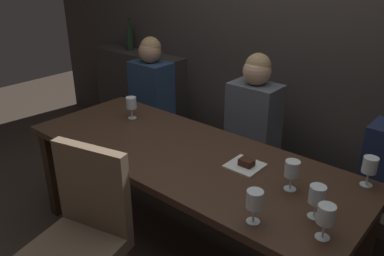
# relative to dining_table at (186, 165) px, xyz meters

# --- Properties ---
(ground) EXTENTS (9.00, 9.00, 0.00)m
(ground) POSITION_rel_dining_table_xyz_m (0.00, 0.00, -0.65)
(ground) COLOR #382D26
(back_wall_tiled) EXTENTS (6.00, 0.12, 3.00)m
(back_wall_tiled) POSITION_rel_dining_table_xyz_m (0.00, 1.22, 0.85)
(back_wall_tiled) COLOR #383330
(back_wall_tiled) RESTS_ON ground
(back_counter) EXTENTS (1.10, 0.28, 0.95)m
(back_counter) POSITION_rel_dining_table_xyz_m (-1.55, 1.04, -0.18)
(back_counter) COLOR #2F2B29
(back_counter) RESTS_ON ground
(dining_table) EXTENTS (2.20, 0.84, 0.74)m
(dining_table) POSITION_rel_dining_table_xyz_m (0.00, 0.00, 0.00)
(dining_table) COLOR #342217
(dining_table) RESTS_ON ground
(banquette_bench) EXTENTS (2.50, 0.44, 0.45)m
(banquette_bench) POSITION_rel_dining_table_xyz_m (0.00, 0.70, -0.42)
(banquette_bench) COLOR #312A23
(banquette_bench) RESTS_ON ground
(chair_near_side) EXTENTS (0.53, 0.53, 0.98)m
(chair_near_side) POSITION_rel_dining_table_xyz_m (-0.08, -0.72, -0.09)
(chair_near_side) COLOR #3D281C
(chair_near_side) RESTS_ON ground
(diner_redhead) EXTENTS (0.36, 0.24, 0.77)m
(diner_redhead) POSITION_rel_dining_table_xyz_m (-1.03, 0.71, 0.16)
(diner_redhead) COLOR navy
(diner_redhead) RESTS_ON banquette_bench
(diner_bearded) EXTENTS (0.36, 0.24, 0.79)m
(diner_bearded) POSITION_rel_dining_table_xyz_m (0.05, 0.70, 0.17)
(diner_bearded) COLOR #4C515B
(diner_bearded) RESTS_ON banquette_bench
(wine_bottle_dark_red) EXTENTS (0.08, 0.08, 0.33)m
(wine_bottle_dark_red) POSITION_rel_dining_table_xyz_m (-1.69, 1.06, 0.42)
(wine_bottle_dark_red) COLOR black
(wine_bottle_dark_red) RESTS_ON back_counter
(wine_glass_near_right) EXTENTS (0.08, 0.08, 0.16)m
(wine_glass_near_right) POSITION_rel_dining_table_xyz_m (0.68, 0.04, 0.20)
(wine_glass_near_right) COLOR silver
(wine_glass_near_right) RESTS_ON dining_table
(wine_glass_near_left) EXTENTS (0.08, 0.08, 0.16)m
(wine_glass_near_left) POSITION_rel_dining_table_xyz_m (0.88, -0.10, 0.20)
(wine_glass_near_left) COLOR silver
(wine_glass_near_left) RESTS_ON dining_table
(wine_glass_center_front) EXTENTS (0.08, 0.08, 0.16)m
(wine_glass_center_front) POSITION_rel_dining_table_xyz_m (0.97, 0.34, 0.20)
(wine_glass_center_front) COLOR silver
(wine_glass_center_front) RESTS_ON dining_table
(wine_glass_end_right) EXTENTS (0.08, 0.08, 0.16)m
(wine_glass_end_right) POSITION_rel_dining_table_xyz_m (0.69, -0.31, 0.20)
(wine_glass_end_right) COLOR silver
(wine_glass_end_right) RESTS_ON dining_table
(wine_glass_center_back) EXTENTS (0.08, 0.08, 0.16)m
(wine_glass_center_back) POSITION_rel_dining_table_xyz_m (-0.67, 0.16, 0.20)
(wine_glass_center_back) COLOR silver
(wine_glass_center_back) RESTS_ON dining_table
(wine_glass_far_left) EXTENTS (0.08, 0.08, 0.16)m
(wine_glass_far_left) POSITION_rel_dining_table_xyz_m (0.97, -0.21, 0.20)
(wine_glass_far_left) COLOR silver
(wine_glass_far_left) RESTS_ON dining_table
(dessert_plate) EXTENTS (0.19, 0.19, 0.05)m
(dessert_plate) POSITION_rel_dining_table_xyz_m (0.38, 0.09, 0.10)
(dessert_plate) COLOR white
(dessert_plate) RESTS_ON dining_table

